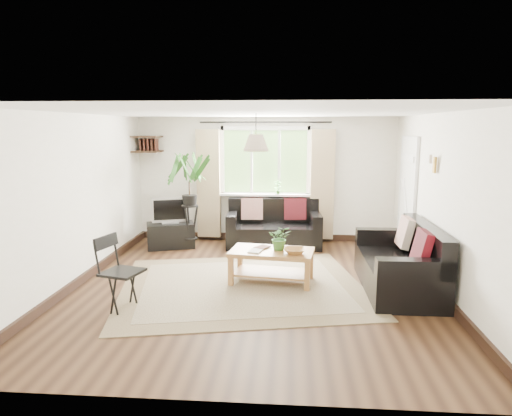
# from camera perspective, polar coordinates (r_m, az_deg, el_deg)

# --- Properties ---
(floor) EXTENTS (5.50, 5.50, 0.00)m
(floor) POSITION_cam_1_polar(r_m,az_deg,el_deg) (6.51, -0.27, -9.76)
(floor) COLOR black
(floor) RESTS_ON ground
(ceiling) EXTENTS (5.50, 5.50, 0.00)m
(ceiling) POSITION_cam_1_polar(r_m,az_deg,el_deg) (6.13, -0.29, 11.86)
(ceiling) COLOR white
(ceiling) RESTS_ON floor
(wall_back) EXTENTS (5.00, 0.02, 2.40)m
(wall_back) POSITION_cam_1_polar(r_m,az_deg,el_deg) (8.92, 1.16, 3.59)
(wall_back) COLOR white
(wall_back) RESTS_ON floor
(wall_front) EXTENTS (5.00, 0.02, 2.40)m
(wall_front) POSITION_cam_1_polar(r_m,az_deg,el_deg) (3.54, -3.95, -6.54)
(wall_front) COLOR white
(wall_front) RESTS_ON floor
(wall_left) EXTENTS (0.02, 5.50, 2.40)m
(wall_left) POSITION_cam_1_polar(r_m,az_deg,el_deg) (6.88, -21.53, 0.93)
(wall_left) COLOR white
(wall_left) RESTS_ON floor
(wall_right) EXTENTS (0.02, 5.50, 2.40)m
(wall_right) POSITION_cam_1_polar(r_m,az_deg,el_deg) (6.50, 22.25, 0.39)
(wall_right) COLOR white
(wall_right) RESTS_ON floor
(rug) EXTENTS (3.83, 3.46, 0.02)m
(rug) POSITION_cam_1_polar(r_m,az_deg,el_deg) (6.51, -1.70, -9.67)
(rug) COLOR #B7AF8E
(rug) RESTS_ON floor
(window) EXTENTS (2.50, 0.16, 2.16)m
(window) POSITION_cam_1_polar(r_m,az_deg,el_deg) (8.85, 1.16, 5.81)
(window) COLOR white
(window) RESTS_ON wall_back
(door) EXTENTS (0.06, 0.96, 2.06)m
(door) POSITION_cam_1_polar(r_m,az_deg,el_deg) (8.14, 18.36, 1.02)
(door) COLOR silver
(door) RESTS_ON wall_right
(corner_shelf) EXTENTS (0.50, 0.50, 0.34)m
(corner_shelf) POSITION_cam_1_polar(r_m,az_deg,el_deg) (9.04, -13.44, 7.78)
(corner_shelf) COLOR black
(corner_shelf) RESTS_ON wall_back
(pendant_lamp) EXTENTS (0.36, 0.36, 0.54)m
(pendant_lamp) POSITION_cam_1_polar(r_m,az_deg,el_deg) (6.52, 0.00, 8.68)
(pendant_lamp) COLOR beige
(pendant_lamp) RESTS_ON ceiling
(wall_sconce) EXTENTS (0.12, 0.12, 0.28)m
(wall_sconce) POSITION_cam_1_polar(r_m,az_deg,el_deg) (6.70, 21.21, 5.38)
(wall_sconce) COLOR beige
(wall_sconce) RESTS_ON wall_right
(sofa_back) EXTENTS (1.79, 0.97, 0.82)m
(sofa_back) POSITION_cam_1_polar(r_m,az_deg,el_deg) (8.56, 2.22, -2.07)
(sofa_back) COLOR black
(sofa_back) RESTS_ON floor
(sofa_right) EXTENTS (1.84, 0.92, 0.86)m
(sofa_right) POSITION_cam_1_polar(r_m,az_deg,el_deg) (6.57, 17.36, -6.11)
(sofa_right) COLOR black
(sofa_right) RESTS_ON floor
(coffee_table) EXTENTS (1.25, 0.79, 0.48)m
(coffee_table) POSITION_cam_1_polar(r_m,az_deg,el_deg) (6.60, 1.98, -7.30)
(coffee_table) COLOR olive
(coffee_table) RESTS_ON floor
(table_plant) EXTENTS (0.33, 0.28, 0.35)m
(table_plant) POSITION_cam_1_polar(r_m,az_deg,el_deg) (6.52, 3.01, -3.73)
(table_plant) COLOR #38712D
(table_plant) RESTS_ON coffee_table
(bowl) EXTENTS (0.31, 0.31, 0.08)m
(bowl) POSITION_cam_1_polar(r_m,az_deg,el_deg) (6.37, 4.86, -5.37)
(bowl) COLOR #A37238
(bowl) RESTS_ON coffee_table
(book_a) EXTENTS (0.22, 0.27, 0.02)m
(book_a) POSITION_cam_1_polar(r_m,az_deg,el_deg) (6.48, -0.78, -5.32)
(book_a) COLOR silver
(book_a) RESTS_ON coffee_table
(book_b) EXTENTS (0.26, 0.28, 0.02)m
(book_b) POSITION_cam_1_polar(r_m,az_deg,el_deg) (6.69, 0.20, -4.81)
(book_b) COLOR #512C20
(book_b) RESTS_ON coffee_table
(tv_stand) EXTENTS (0.96, 0.72, 0.46)m
(tv_stand) POSITION_cam_1_polar(r_m,az_deg,el_deg) (8.63, -10.61, -3.36)
(tv_stand) COLOR black
(tv_stand) RESTS_ON floor
(tv) EXTENTS (0.69, 0.41, 0.50)m
(tv) POSITION_cam_1_polar(r_m,az_deg,el_deg) (8.53, -10.71, -0.22)
(tv) COLOR #A5A5AA
(tv) RESTS_ON tv_stand
(palm_stand) EXTENTS (0.87, 0.87, 1.76)m
(palm_stand) POSITION_cam_1_polar(r_m,az_deg,el_deg) (8.34, -8.29, 0.81)
(palm_stand) COLOR black
(palm_stand) RESTS_ON floor
(folding_chair) EXTENTS (0.58, 0.58, 0.91)m
(folding_chair) POSITION_cam_1_polar(r_m,az_deg,el_deg) (5.82, -16.36, -7.87)
(folding_chair) COLOR black
(folding_chair) RESTS_ON floor
(sill_plant) EXTENTS (0.14, 0.10, 0.27)m
(sill_plant) POSITION_cam_1_polar(r_m,az_deg,el_deg) (8.81, 2.74, 2.61)
(sill_plant) COLOR #2D6023
(sill_plant) RESTS_ON window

